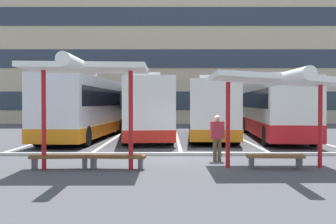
{
  "coord_description": "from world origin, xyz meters",
  "views": [
    {
      "loc": [
        -0.55,
        -15.08,
        2.07
      ],
      "look_at": [
        -0.53,
        2.95,
        1.69
      ],
      "focal_mm": 43.48,
      "sensor_mm": 36.0,
      "label": 1
    }
  ],
  "objects_px": {
    "bench_2": "(275,158)",
    "coach_bus_3": "(273,109)",
    "coach_bus_1": "(144,109)",
    "waiting_passenger_0": "(217,135)",
    "waiting_shelter_1": "(276,81)",
    "coach_bus_0": "(85,108)",
    "bench_1": "(116,158)",
    "waiting_shelter_0": "(85,71)",
    "coach_bus_2": "(210,110)",
    "bench_0": "(59,158)"
  },
  "relations": [
    {
      "from": "waiting_shelter_0",
      "to": "coach_bus_0",
      "type": "bearing_deg",
      "value": 101.35
    },
    {
      "from": "coach_bus_1",
      "to": "waiting_shelter_0",
      "type": "height_order",
      "value": "coach_bus_1"
    },
    {
      "from": "coach_bus_1",
      "to": "bench_1",
      "type": "xyz_separation_m",
      "value": [
        -0.25,
        -11.19,
        -1.42
      ]
    },
    {
      "from": "coach_bus_1",
      "to": "bench_0",
      "type": "distance_m",
      "value": 11.46
    },
    {
      "from": "bench_2",
      "to": "coach_bus_3",
      "type": "bearing_deg",
      "value": 75.68
    },
    {
      "from": "waiting_shelter_1",
      "to": "bench_2",
      "type": "relative_size",
      "value": 2.61
    },
    {
      "from": "coach_bus_2",
      "to": "waiting_passenger_0",
      "type": "bearing_deg",
      "value": -94.7
    },
    {
      "from": "coach_bus_3",
      "to": "waiting_shelter_1",
      "type": "bearing_deg",
      "value": -104.18
    },
    {
      "from": "coach_bus_3",
      "to": "bench_1",
      "type": "bearing_deg",
      "value": -125.07
    },
    {
      "from": "coach_bus_0",
      "to": "waiting_shelter_0",
      "type": "distance_m",
      "value": 11.72
    },
    {
      "from": "waiting_shelter_0",
      "to": "coach_bus_3",
      "type": "bearing_deg",
      "value": 52.94
    },
    {
      "from": "coach_bus_0",
      "to": "coach_bus_2",
      "type": "relative_size",
      "value": 1.08
    },
    {
      "from": "waiting_passenger_0",
      "to": "coach_bus_1",
      "type": "bearing_deg",
      "value": 108.2
    },
    {
      "from": "coach_bus_1",
      "to": "coach_bus_3",
      "type": "relative_size",
      "value": 0.93
    },
    {
      "from": "coach_bus_3",
      "to": "waiting_passenger_0",
      "type": "height_order",
      "value": "coach_bus_3"
    },
    {
      "from": "coach_bus_2",
      "to": "coach_bus_3",
      "type": "bearing_deg",
      "value": -8.0
    },
    {
      "from": "bench_2",
      "to": "waiting_shelter_1",
      "type": "bearing_deg",
      "value": -90.0
    },
    {
      "from": "coach_bus_2",
      "to": "bench_0",
      "type": "relative_size",
      "value": 6.06
    },
    {
      "from": "waiting_shelter_0",
      "to": "bench_1",
      "type": "distance_m",
      "value": 2.9
    },
    {
      "from": "coach_bus_1",
      "to": "bench_2",
      "type": "height_order",
      "value": "coach_bus_1"
    },
    {
      "from": "coach_bus_1",
      "to": "waiting_passenger_0",
      "type": "bearing_deg",
      "value": -71.8
    },
    {
      "from": "coach_bus_2",
      "to": "waiting_shelter_0",
      "type": "height_order",
      "value": "coach_bus_2"
    },
    {
      "from": "coach_bus_1",
      "to": "coach_bus_2",
      "type": "bearing_deg",
      "value": 6.77
    },
    {
      "from": "waiting_shelter_0",
      "to": "waiting_shelter_1",
      "type": "bearing_deg",
      "value": 3.83
    },
    {
      "from": "coach_bus_0",
      "to": "waiting_shelter_0",
      "type": "relative_size",
      "value": 2.95
    },
    {
      "from": "coach_bus_3",
      "to": "waiting_shelter_1",
      "type": "xyz_separation_m",
      "value": [
        -2.82,
        -11.15,
        1.05
      ]
    },
    {
      "from": "coach_bus_1",
      "to": "waiting_shelter_1",
      "type": "xyz_separation_m",
      "value": [
        4.76,
        -11.2,
        1.0
      ]
    },
    {
      "from": "waiting_passenger_0",
      "to": "bench_2",
      "type": "bearing_deg",
      "value": -44.59
    },
    {
      "from": "coach_bus_2",
      "to": "waiting_passenger_0",
      "type": "distance_m",
      "value": 10.0
    },
    {
      "from": "coach_bus_2",
      "to": "coach_bus_3",
      "type": "height_order",
      "value": "coach_bus_3"
    },
    {
      "from": "coach_bus_1",
      "to": "coach_bus_3",
      "type": "distance_m",
      "value": 7.58
    },
    {
      "from": "bench_2",
      "to": "waiting_passenger_0",
      "type": "height_order",
      "value": "waiting_passenger_0"
    },
    {
      "from": "coach_bus_0",
      "to": "waiting_shelter_1",
      "type": "height_order",
      "value": "coach_bus_0"
    },
    {
      "from": "coach_bus_0",
      "to": "bench_0",
      "type": "distance_m",
      "value": 11.2
    },
    {
      "from": "waiting_shelter_0",
      "to": "waiting_passenger_0",
      "type": "distance_m",
      "value": 5.21
    },
    {
      "from": "coach_bus_0",
      "to": "bench_1",
      "type": "relative_size",
      "value": 6.71
    },
    {
      "from": "coach_bus_2",
      "to": "bench_1",
      "type": "height_order",
      "value": "coach_bus_2"
    },
    {
      "from": "coach_bus_0",
      "to": "waiting_passenger_0",
      "type": "relative_size",
      "value": 7.44
    },
    {
      "from": "coach_bus_0",
      "to": "coach_bus_1",
      "type": "bearing_deg",
      "value": 2.81
    },
    {
      "from": "bench_2",
      "to": "waiting_passenger_0",
      "type": "distance_m",
      "value": 2.39
    },
    {
      "from": "waiting_shelter_0",
      "to": "waiting_shelter_1",
      "type": "relative_size",
      "value": 0.88
    },
    {
      "from": "bench_0",
      "to": "bench_1",
      "type": "bearing_deg",
      "value": -0.17
    },
    {
      "from": "coach_bus_0",
      "to": "bench_1",
      "type": "xyz_separation_m",
      "value": [
        3.19,
        -11.02,
        -1.46
      ]
    },
    {
      "from": "coach_bus_0",
      "to": "bench_1",
      "type": "height_order",
      "value": "coach_bus_0"
    },
    {
      "from": "coach_bus_0",
      "to": "waiting_passenger_0",
      "type": "height_order",
      "value": "coach_bus_0"
    },
    {
      "from": "coach_bus_0",
      "to": "coach_bus_3",
      "type": "bearing_deg",
      "value": 0.64
    },
    {
      "from": "waiting_shelter_0",
      "to": "bench_2",
      "type": "height_order",
      "value": "waiting_shelter_0"
    },
    {
      "from": "bench_1",
      "to": "waiting_shelter_1",
      "type": "xyz_separation_m",
      "value": [
        5.0,
        -0.01,
        2.42
      ]
    },
    {
      "from": "coach_bus_0",
      "to": "coach_bus_3",
      "type": "xyz_separation_m",
      "value": [
        11.02,
        0.12,
        -0.08
      ]
    },
    {
      "from": "coach_bus_3",
      "to": "coach_bus_0",
      "type": "bearing_deg",
      "value": -179.36
    }
  ]
}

